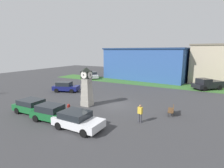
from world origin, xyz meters
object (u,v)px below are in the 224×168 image
(car_near_tower, at_px, (52,113))
(car_by_building, at_px, (77,120))
(clock_tower, at_px, (87,88))
(pickup_truck, at_px, (208,84))
(pedestrian_crossing_lot, at_px, (140,112))
(street_lamp_near_road, at_px, (183,67))
(bench, at_px, (172,110))
(bollard_mid_row, at_px, (69,109))
(bollard_near_tower, at_px, (76,114))
(car_silver_hatch, at_px, (66,87))
(car_navy_sedan, at_px, (33,106))
(car_far_lot, at_px, (92,75))

(car_near_tower, xyz_separation_m, car_by_building, (3.03, -0.12, -0.02))
(clock_tower, distance_m, pickup_truck, 20.36)
(pedestrian_crossing_lot, bearing_deg, pickup_truck, 74.35)
(street_lamp_near_road, bearing_deg, bench, -85.39)
(pickup_truck, bearing_deg, bollard_mid_row, -121.70)
(pickup_truck, bearing_deg, bench, -101.32)
(bollard_near_tower, height_order, car_silver_hatch, car_silver_hatch)
(pickup_truck, bearing_deg, pedestrian_crossing_lot, -105.65)
(car_navy_sedan, bearing_deg, bollard_mid_row, 24.31)
(clock_tower, relative_size, car_silver_hatch, 1.04)
(car_navy_sedan, bearing_deg, bench, 26.84)
(bollard_mid_row, bearing_deg, pickup_truck, 58.30)
(bench, bearing_deg, car_far_lot, 143.13)
(bollard_mid_row, distance_m, bench, 10.26)
(car_near_tower, bearing_deg, bollard_near_tower, 45.50)
(clock_tower, relative_size, car_navy_sedan, 1.06)
(pickup_truck, height_order, bench, pickup_truck)
(car_by_building, xyz_separation_m, street_lamp_near_road, (4.77, 24.16, 2.57))
(clock_tower, relative_size, pickup_truck, 0.92)
(car_far_lot, distance_m, car_silver_hatch, 13.57)
(bollard_mid_row, height_order, pickup_truck, pickup_truck)
(car_near_tower, bearing_deg, car_navy_sedan, 171.50)
(bollard_near_tower, bearing_deg, car_navy_sedan, -168.08)
(car_navy_sedan, bearing_deg, pedestrian_crossing_lot, 16.16)
(car_silver_hatch, relative_size, pickup_truck, 0.88)
(bollard_near_tower, xyz_separation_m, car_far_lot, (-12.75, 20.65, 0.30))
(car_far_lot, bearing_deg, car_by_building, -57.31)
(car_far_lot, distance_m, street_lamp_near_road, 19.33)
(street_lamp_near_road, bearing_deg, car_by_building, -101.17)
(bollard_mid_row, xyz_separation_m, car_silver_hatch, (-7.26, 7.19, 0.24))
(car_by_building, bearing_deg, car_near_tower, 177.66)
(bollard_mid_row, xyz_separation_m, car_near_tower, (-0.10, -2.04, 0.22))
(pedestrian_crossing_lot, bearing_deg, bench, 57.60)
(bollard_near_tower, distance_m, bollard_mid_row, 1.48)
(car_near_tower, distance_m, bench, 11.44)
(car_navy_sedan, relative_size, street_lamp_near_road, 0.75)
(bollard_mid_row, xyz_separation_m, bench, (9.08, 4.78, -0.01))
(clock_tower, distance_m, street_lamp_near_road, 20.44)
(car_by_building, distance_m, car_far_lot, 26.48)
(car_silver_hatch, relative_size, street_lamp_near_road, 0.76)
(car_far_lot, height_order, car_silver_hatch, car_silver_hatch)
(car_navy_sedan, xyz_separation_m, bench, (12.49, 6.32, -0.20))
(bollard_mid_row, bearing_deg, bollard_near_tower, -21.09)
(bollard_near_tower, distance_m, car_silver_hatch, 11.59)
(bollard_mid_row, distance_m, car_silver_hatch, 10.22)
(car_navy_sedan, xyz_separation_m, car_near_tower, (3.31, -0.49, 0.03))
(bollard_near_tower, bearing_deg, street_lamp_near_road, 74.34)
(car_silver_hatch, bearing_deg, bollard_mid_row, -44.70)
(car_far_lot, bearing_deg, pickup_truck, -1.60)
(clock_tower, height_order, bollard_near_tower, clock_tower)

